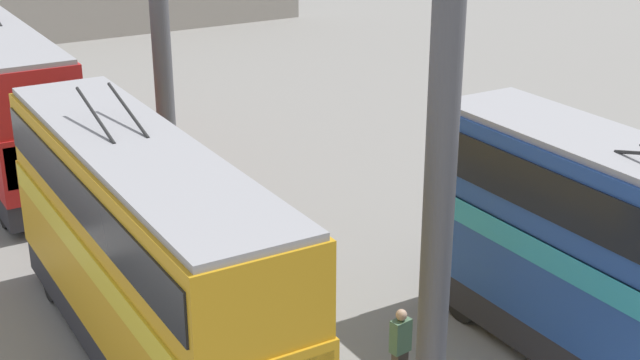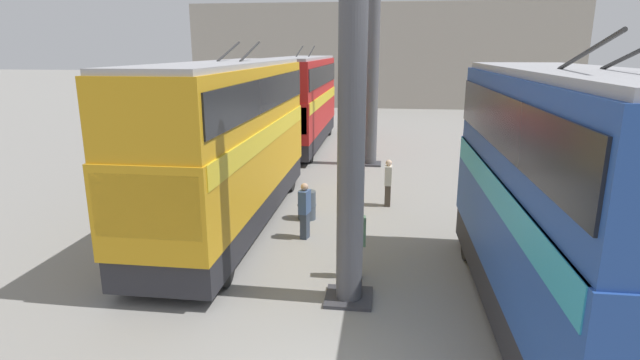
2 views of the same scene
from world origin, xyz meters
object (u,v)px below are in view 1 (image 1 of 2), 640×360
at_px(bus_left_near, 614,251).
at_px(person_by_right_row, 273,318).
at_px(person_aisle_midway, 292,237).
at_px(bus_right_mid, 1,94).
at_px(bus_right_near, 144,245).
at_px(oil_drum, 231,304).
at_px(person_aisle_foreground, 400,346).

distance_m(bus_left_near, person_by_right_row, 7.28).
xyz_separation_m(bus_left_near, person_aisle_midway, (7.67, 3.19, -1.99)).
bearing_deg(bus_right_mid, bus_right_near, -180.00).
xyz_separation_m(bus_left_near, oil_drum, (5.91, 5.81, -2.41)).
relative_size(person_aisle_midway, oil_drum, 1.78).
bearing_deg(person_by_right_row, person_aisle_foreground, -44.36).
relative_size(person_aisle_foreground, person_aisle_midway, 1.08).
bearing_deg(bus_left_near, bus_right_near, 57.51).
relative_size(bus_right_near, bus_right_mid, 1.00).
xyz_separation_m(bus_right_near, oil_drum, (0.78, -2.25, -2.40)).
bearing_deg(bus_right_near, bus_left_near, -122.49).
bearing_deg(bus_right_near, person_aisle_midway, -62.39).
bearing_deg(bus_left_near, bus_right_mid, 23.64).
xyz_separation_m(bus_right_mid, oil_drum, (-12.49, -2.25, -2.37)).
height_order(bus_right_mid, oil_drum, bus_right_mid).
relative_size(bus_right_mid, oil_drum, 11.88).
distance_m(bus_left_near, person_aisle_midway, 8.54).
bearing_deg(bus_left_near, person_aisle_midway, 22.56).
bearing_deg(bus_right_near, oil_drum, -70.74).
bearing_deg(person_by_right_row, oil_drum, 108.66).
relative_size(person_aisle_foreground, oil_drum, 1.92).
xyz_separation_m(bus_left_near, person_by_right_row, (4.20, 5.59, -1.99)).
relative_size(bus_left_near, bus_right_near, 0.83).
height_order(bus_left_near, person_by_right_row, bus_left_near).
bearing_deg(person_aisle_foreground, person_by_right_row, -154.27).
bearing_deg(bus_right_near, person_by_right_row, -110.58).
bearing_deg(person_by_right_row, person_aisle_midway, 66.78).
bearing_deg(person_by_right_row, bus_right_mid, 111.36).
bearing_deg(person_aisle_foreground, bus_left_near, 57.51).
bearing_deg(person_aisle_midway, person_by_right_row, 57.85).
xyz_separation_m(bus_right_mid, person_by_right_row, (-14.20, -2.46, -1.95)).
height_order(bus_right_near, person_aisle_foreground, bus_right_near).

